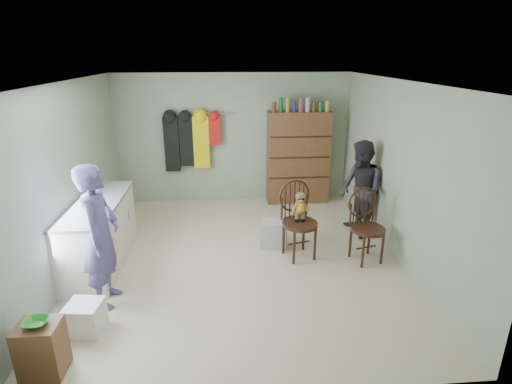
{
  "coord_description": "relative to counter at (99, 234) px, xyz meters",
  "views": [
    {
      "loc": [
        -0.2,
        -5.19,
        2.85
      ],
      "look_at": [
        0.25,
        0.2,
        0.95
      ],
      "focal_mm": 28.0,
      "sensor_mm": 36.0,
      "label": 1
    }
  ],
  "objects": [
    {
      "name": "plastic_tub",
      "position": [
        0.23,
        -1.47,
        -0.3
      ],
      "size": [
        0.39,
        0.38,
        0.34
      ],
      "primitive_type": "cube",
      "rotation": [
        0.0,
        0.0,
        -0.12
      ],
      "color": "white",
      "rests_on": "ground"
    },
    {
      "name": "dresser",
      "position": [
        3.2,
        2.3,
        0.44
      ],
      "size": [
        1.2,
        0.39,
        2.07
      ],
      "color": "brown",
      "rests_on": "ground"
    },
    {
      "name": "person_left",
      "position": [
        0.32,
        -0.92,
        0.39
      ],
      "size": [
        0.42,
        0.63,
        1.72
      ],
      "primitive_type": "imported",
      "rotation": [
        0.0,
        0.0,
        1.55
      ],
      "color": "#544B8A",
      "rests_on": "ground"
    },
    {
      "name": "counter",
      "position": [
        0.0,
        0.0,
        0.0
      ],
      "size": [
        0.64,
        1.86,
        0.94
      ],
      "color": "silver",
      "rests_on": "ground"
    },
    {
      "name": "ground_plane",
      "position": [
        1.95,
        0.0,
        -0.47
      ],
      "size": [
        5.0,
        5.0,
        0.0
      ],
      "primitive_type": "plane",
      "color": "beige",
      "rests_on": "ground"
    },
    {
      "name": "room_walls",
      "position": [
        1.95,
        0.53,
        1.11
      ],
      "size": [
        5.0,
        5.0,
        5.0
      ],
      "color": "#A0AD91",
      "rests_on": "ground"
    },
    {
      "name": "stool",
      "position": [
        0.03,
        -2.06,
        -0.2
      ],
      "size": [
        0.38,
        0.32,
        0.54
      ],
      "primitive_type": "cube",
      "color": "brown",
      "rests_on": "ground"
    },
    {
      "name": "chair_front",
      "position": [
        2.8,
        0.03,
        0.17
      ],
      "size": [
        0.63,
        0.63,
        1.13
      ],
      "rotation": [
        0.0,
        0.0,
        0.29
      ],
      "color": "#3C2215",
      "rests_on": "ground"
    },
    {
      "name": "striped_bag",
      "position": [
        2.49,
        0.34,
        -0.26
      ],
      "size": [
        0.45,
        0.38,
        0.41
      ],
      "primitive_type": "cube",
      "rotation": [
        0.0,
        0.0,
        -0.22
      ],
      "color": "#E57D72",
      "rests_on": "ground"
    },
    {
      "name": "person_right",
      "position": [
        3.91,
        0.65,
        0.31
      ],
      "size": [
        0.69,
        0.84,
        1.57
      ],
      "primitive_type": "imported",
      "rotation": [
        0.0,
        0.0,
        -1.43
      ],
      "color": "#2D2B33",
      "rests_on": "ground"
    },
    {
      "name": "coat_rack",
      "position": [
        1.12,
        2.38,
        0.78
      ],
      "size": [
        1.42,
        0.12,
        1.09
      ],
      "color": "#99999E",
      "rests_on": "ground"
    },
    {
      "name": "chair_far",
      "position": [
        3.73,
        -0.15,
        0.1
      ],
      "size": [
        0.57,
        0.57,
        1.06
      ],
      "rotation": [
        0.0,
        0.0,
        0.25
      ],
      "color": "#3C2215",
      "rests_on": "ground"
    },
    {
      "name": "bowl",
      "position": [
        0.03,
        -2.06,
        0.09
      ],
      "size": [
        0.21,
        0.21,
        0.05
      ],
      "primitive_type": "imported",
      "color": "green",
      "rests_on": "stool"
    }
  ]
}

